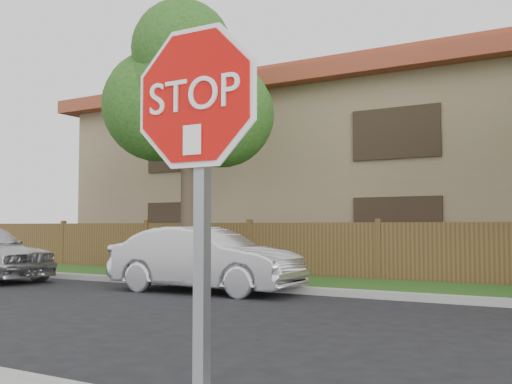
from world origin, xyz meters
The scene contains 3 objects.
tree_left centered at (-8.98, 9.57, 5.22)m, with size 4.80×3.90×7.78m.
stop_sign centered at (-0.49, -1.48, 1.83)m, with size 1.01×0.13×2.55m.
sedan_left centered at (-6.66, 7.25, 0.74)m, with size 1.57×4.51×1.48m, color silver.
Camera 1 is at (1.29, -3.91, 1.50)m, focal length 42.00 mm.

